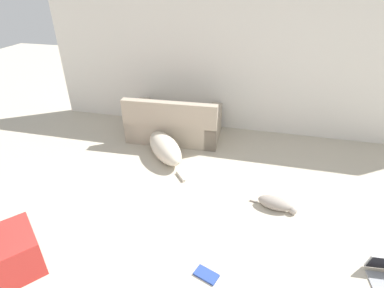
% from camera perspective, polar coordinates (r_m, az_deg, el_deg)
% --- Properties ---
extents(wall_back, '(7.28, 0.06, 2.49)m').
position_cam_1_polar(wall_back, '(5.50, 9.71, 14.74)').
color(wall_back, silver).
rests_on(wall_back, ground_plane).
extents(couch, '(1.65, 0.98, 0.82)m').
position_cam_1_polar(couch, '(5.43, -3.32, 3.82)').
color(couch, tan).
rests_on(couch, ground_plane).
extents(dog, '(1.05, 1.24, 0.37)m').
position_cam_1_polar(dog, '(4.90, -5.45, -0.41)').
color(dog, beige).
rests_on(dog, ground_plane).
extents(cat, '(0.60, 0.28, 0.16)m').
position_cam_1_polar(cat, '(4.03, 15.64, -10.86)').
color(cat, gray).
rests_on(cat, ground_plane).
extents(book_blue, '(0.27, 0.20, 0.02)m').
position_cam_1_polar(book_blue, '(3.27, 2.75, -23.62)').
color(book_blue, '#28428E').
rests_on(book_blue, ground_plane).
extents(side_chair, '(0.78, 0.77, 0.91)m').
position_cam_1_polar(side_chair, '(3.59, -32.70, -16.63)').
color(side_chair, '#B72D28').
rests_on(side_chair, ground_plane).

